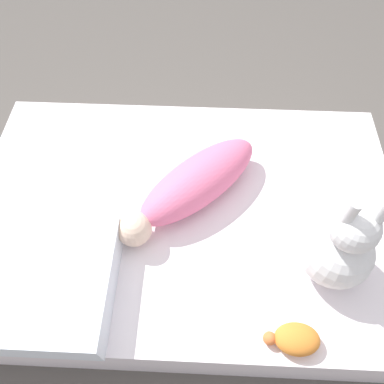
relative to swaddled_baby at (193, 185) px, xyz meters
The scene contains 6 objects.
ground_plane 0.32m from the swaddled_baby, 62.73° to the left, with size 12.00×12.00×0.00m, color #514C47.
bed_mattress 0.20m from the swaddled_baby, 62.73° to the left, with size 1.53×1.01×0.24m.
swaddled_baby is the anchor object (origin of this frame).
pillow 0.54m from the swaddled_baby, 41.90° to the left, with size 0.36×0.40×0.12m.
bunny_plush 0.51m from the swaddled_baby, 150.44° to the left, with size 0.22×0.22×0.39m.
turtle_plush 0.58m from the swaddled_baby, 122.64° to the left, with size 0.16×0.09×0.06m.
Camera 1 is at (-0.06, 0.68, 1.38)m, focal length 35.00 mm.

